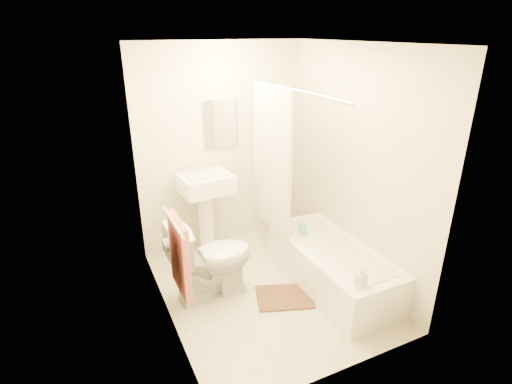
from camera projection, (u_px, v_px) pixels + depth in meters
name	position (u px, v px, depth m)	size (l,w,h in m)	color
floor	(266.00, 289.00, 4.14)	(2.40, 2.40, 0.00)	beige
ceiling	(269.00, 43.00, 3.23)	(2.40, 2.40, 0.00)	white
wall_back	(221.00, 149.00, 4.69)	(2.00, 0.02, 2.40)	beige
wall_left	(160.00, 200.00, 3.29)	(0.02, 2.40, 2.40)	beige
wall_right	(355.00, 166.00, 4.08)	(0.02, 2.40, 2.40)	beige
mirror	(221.00, 124.00, 4.56)	(0.40, 0.03, 0.55)	white
curtain_rod	(293.00, 89.00, 3.58)	(0.03, 0.03, 1.70)	silver
shower_curtain	(271.00, 160.00, 4.21)	(0.04, 0.80, 1.55)	silver
towel_bar	(173.00, 222.00, 3.13)	(0.02, 0.02, 0.60)	silver
towel	(180.00, 256.00, 3.27)	(0.06, 0.45, 0.66)	#CC7266
toilet_paper	(169.00, 244.00, 3.60)	(0.12, 0.12, 0.11)	white
toilet	(211.00, 259.00, 3.92)	(0.47, 0.83, 0.82)	white
sink	(207.00, 212.00, 4.61)	(0.56, 0.45, 1.10)	white
bathtub	(332.00, 266.00, 4.15)	(0.68, 1.56, 0.44)	white
bath_mat	(284.00, 297.00, 4.01)	(0.55, 0.41, 0.02)	#4B2C1F
soap_bottle	(361.00, 277.00, 3.43)	(0.08, 0.08, 0.18)	white
scrub_brush	(303.00, 229.00, 4.39)	(0.07, 0.22, 0.04)	#42BE75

